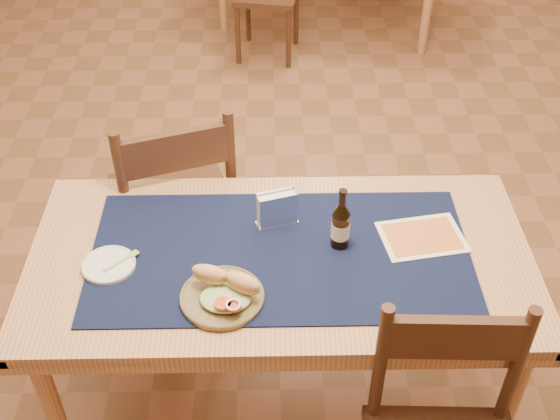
{
  "coord_description": "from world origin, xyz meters",
  "views": [
    {
      "loc": [
        -0.03,
        -2.4,
        2.3
      ],
      "look_at": [
        0.0,
        -0.7,
        0.85
      ],
      "focal_mm": 45.0,
      "sensor_mm": 36.0,
      "label": 1
    }
  ],
  "objects_px": {
    "chair_main_far": "(175,202)",
    "napkin_holder": "(277,209)",
    "sandwich_plate": "(224,293)",
    "beer_bottle": "(341,225)",
    "main_table": "(281,273)"
  },
  "relations": [
    {
      "from": "chair_main_far",
      "to": "napkin_holder",
      "type": "bearing_deg",
      "value": -45.06
    },
    {
      "from": "chair_main_far",
      "to": "sandwich_plate",
      "type": "height_order",
      "value": "chair_main_far"
    },
    {
      "from": "chair_main_far",
      "to": "napkin_holder",
      "type": "distance_m",
      "value": 0.64
    },
    {
      "from": "main_table",
      "to": "sandwich_plate",
      "type": "relative_size",
      "value": 6.38
    },
    {
      "from": "main_table",
      "to": "beer_bottle",
      "type": "bearing_deg",
      "value": 10.79
    },
    {
      "from": "sandwich_plate",
      "to": "napkin_holder",
      "type": "relative_size",
      "value": 1.71
    },
    {
      "from": "main_table",
      "to": "napkin_holder",
      "type": "xyz_separation_m",
      "value": [
        -0.01,
        0.15,
        0.15
      ]
    },
    {
      "from": "beer_bottle",
      "to": "napkin_holder",
      "type": "xyz_separation_m",
      "value": [
        -0.2,
        0.11,
        -0.02
      ]
    },
    {
      "from": "sandwich_plate",
      "to": "beer_bottle",
      "type": "distance_m",
      "value": 0.43
    },
    {
      "from": "chair_main_far",
      "to": "napkin_holder",
      "type": "relative_size",
      "value": 6.76
    },
    {
      "from": "main_table",
      "to": "chair_main_far",
      "type": "bearing_deg",
      "value": 126.78
    },
    {
      "from": "sandwich_plate",
      "to": "beer_bottle",
      "type": "bearing_deg",
      "value": 32.57
    },
    {
      "from": "main_table",
      "to": "napkin_holder",
      "type": "bearing_deg",
      "value": 93.53
    },
    {
      "from": "sandwich_plate",
      "to": "beer_bottle",
      "type": "height_order",
      "value": "beer_bottle"
    },
    {
      "from": "main_table",
      "to": "napkin_holder",
      "type": "distance_m",
      "value": 0.21
    }
  ]
}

